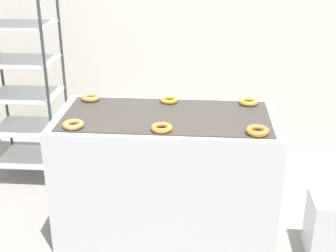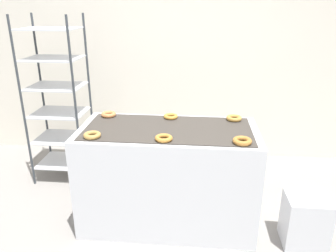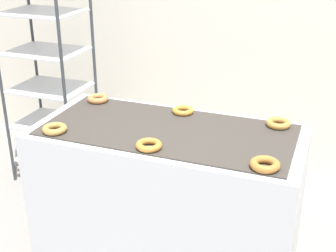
{
  "view_description": "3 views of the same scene",
  "coord_description": "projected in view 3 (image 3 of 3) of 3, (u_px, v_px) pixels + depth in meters",
  "views": [
    {
      "loc": [
        0.24,
        -2.33,
        2.11
      ],
      "look_at": [
        0.0,
        0.77,
        0.77
      ],
      "focal_mm": 50.0,
      "sensor_mm": 36.0,
      "label": 1
    },
    {
      "loc": [
        0.25,
        -1.96,
        1.92
      ],
      "look_at": [
        0.0,
        0.62,
        0.94
      ],
      "focal_mm": 35.0,
      "sensor_mm": 36.0,
      "label": 2
    },
    {
      "loc": [
        0.85,
        -1.63,
        2.0
      ],
      "look_at": [
        0.0,
        0.62,
        0.94
      ],
      "focal_mm": 50.0,
      "sensor_mm": 36.0,
      "label": 3
    }
  ],
  "objects": [
    {
      "name": "donut_near_left",
      "position": [
        55.0,
        129.0,
        2.6
      ],
      "size": [
        0.14,
        0.14,
        0.04
      ],
      "primitive_type": "torus",
      "color": "#A57D3D",
      "rests_on": "fryer_machine"
    },
    {
      "name": "donut_near_right",
      "position": [
        265.0,
        164.0,
        2.22
      ],
      "size": [
        0.15,
        0.15,
        0.04
      ],
      "primitive_type": "torus",
      "color": "#A66C2D",
      "rests_on": "fryer_machine"
    },
    {
      "name": "donut_far_center",
      "position": [
        183.0,
        110.0,
        2.86
      ],
      "size": [
        0.13,
        0.13,
        0.03
      ],
      "primitive_type": "torus",
      "color": "#BA8030",
      "rests_on": "fryer_machine"
    },
    {
      "name": "donut_near_center",
      "position": [
        149.0,
        145.0,
        2.41
      ],
      "size": [
        0.14,
        0.14,
        0.03
      ],
      "primitive_type": "torus",
      "color": "#B3772F",
      "rests_on": "fryer_machine"
    },
    {
      "name": "wall_back",
      "position": [
        234.0,
        2.0,
        3.73
      ],
      "size": [
        8.0,
        0.05,
        2.8
      ],
      "color": "silver",
      "rests_on": "ground_plane"
    },
    {
      "name": "donut_far_left",
      "position": [
        98.0,
        99.0,
        3.04
      ],
      "size": [
        0.14,
        0.14,
        0.04
      ],
      "primitive_type": "torus",
      "color": "#BE7541",
      "rests_on": "fryer_machine"
    },
    {
      "name": "donut_far_right",
      "position": [
        278.0,
        123.0,
        2.67
      ],
      "size": [
        0.14,
        0.14,
        0.04
      ],
      "primitive_type": "torus",
      "color": "#A67B36",
      "rests_on": "fryer_machine"
    },
    {
      "name": "baking_rack_cart",
      "position": [
        48.0,
        70.0,
        3.67
      ],
      "size": [
        0.59,
        0.48,
        1.82
      ],
      "color": "#33383D",
      "rests_on": "ground_plane"
    },
    {
      "name": "fryer_machine",
      "position": [
        168.0,
        199.0,
        2.82
      ],
      "size": [
        1.53,
        0.74,
        0.92
      ],
      "color": "silver",
      "rests_on": "ground_plane"
    }
  ]
}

